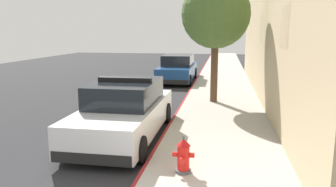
% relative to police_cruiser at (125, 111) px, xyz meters
% --- Properties ---
extents(ground_plane, '(28.30, 60.00, 0.20)m').
position_rel_police_cruiser_xyz_m(ground_plane, '(-3.37, 4.95, -0.84)').
color(ground_plane, '#2B2B2D').
extents(sidewalk_pavement, '(3.01, 60.00, 0.13)m').
position_rel_police_cruiser_xyz_m(sidewalk_pavement, '(2.63, 4.95, -0.68)').
color(sidewalk_pavement, '#ADA89E').
rests_on(sidewalk_pavement, ground).
extents(curb_painted_edge, '(0.08, 60.00, 0.13)m').
position_rel_police_cruiser_xyz_m(curb_painted_edge, '(1.08, 4.95, -0.68)').
color(curb_painted_edge, maroon).
rests_on(curb_painted_edge, ground).
extents(storefront_building, '(5.38, 19.84, 5.85)m').
position_rel_police_cruiser_xyz_m(storefront_building, '(6.70, 5.79, 2.19)').
color(storefront_building, tan).
rests_on(storefront_building, ground).
extents(police_cruiser, '(1.94, 4.84, 1.68)m').
position_rel_police_cruiser_xyz_m(police_cruiser, '(0.00, 0.00, 0.00)').
color(police_cruiser, white).
rests_on(police_cruiser, ground).
extents(parked_car_silver_ahead, '(1.94, 4.84, 1.56)m').
position_rel_police_cruiser_xyz_m(parked_car_silver_ahead, '(-0.01, 10.58, -0.00)').
color(parked_car_silver_ahead, navy).
rests_on(parked_car_silver_ahead, ground).
extents(fire_hydrant, '(0.44, 0.40, 0.76)m').
position_rel_police_cruiser_xyz_m(fire_hydrant, '(1.91, -2.34, -0.26)').
color(fire_hydrant, '#4C4C51').
rests_on(fire_hydrant, sidewalk_pavement).
extents(street_tree, '(2.66, 2.66, 4.77)m').
position_rel_police_cruiser_xyz_m(street_tree, '(2.29, 4.59, 2.81)').
color(street_tree, brown).
rests_on(street_tree, sidewalk_pavement).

